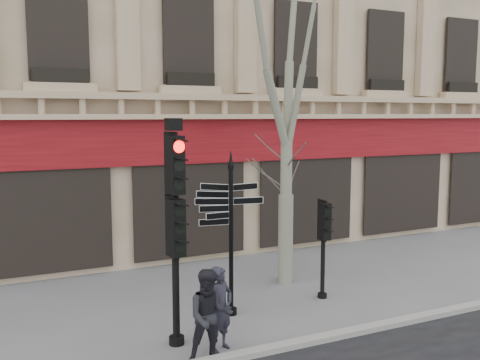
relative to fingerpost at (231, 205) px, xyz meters
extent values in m
plane|color=slate|center=(0.62, -0.63, -2.43)|extent=(80.00, 80.00, 0.00)
cube|color=gray|center=(0.62, -2.03, -2.37)|extent=(80.00, 0.25, 0.12)
cube|color=#5F090E|center=(0.62, 4.25, 1.17)|extent=(28.00, 0.25, 1.30)
cube|color=tan|center=(0.62, 4.02, 2.14)|extent=(28.00, 0.35, 0.74)
cylinder|color=black|center=(0.00, 0.00, -0.83)|extent=(0.10, 0.10, 3.21)
cylinder|color=black|center=(0.00, 0.00, -2.36)|extent=(0.25, 0.25, 0.14)
cone|color=black|center=(0.00, 0.00, 1.03)|extent=(0.11, 0.11, 0.32)
cylinder|color=black|center=(-1.58, -0.95, -0.46)|extent=(0.14, 0.14, 3.95)
cylinder|color=black|center=(-1.58, -0.95, -2.35)|extent=(0.29, 0.29, 0.16)
cube|color=black|center=(-1.58, -0.95, -0.15)|extent=(0.52, 0.41, 1.07)
cube|color=black|center=(-1.58, -0.95, 1.01)|extent=(0.52, 0.41, 1.07)
sphere|color=#FF0C05|center=(-1.58, -0.95, 1.30)|extent=(0.23, 0.23, 0.23)
cube|color=black|center=(-1.58, -0.95, 1.75)|extent=(0.30, 0.35, 0.23)
cylinder|color=black|center=(2.42, 0.05, -1.27)|extent=(0.11, 0.11, 2.31)
cylinder|color=black|center=(2.42, 0.05, -2.36)|extent=(0.24, 0.24, 0.13)
cube|color=black|center=(2.42, 0.05, -0.56)|extent=(0.41, 0.30, 0.88)
cylinder|color=gray|center=(2.19, 1.42, -1.27)|extent=(0.38, 0.38, 2.33)
cylinder|color=gray|center=(2.19, 1.42, 0.53)|extent=(0.30, 0.30, 1.48)
imported|color=#201F2A|center=(-0.91, -1.53, -1.63)|extent=(0.69, 0.59, 1.59)
imported|color=black|center=(-1.28, -1.93, -1.58)|extent=(0.94, 0.80, 1.69)
camera|label=1|loc=(-4.64, -10.28, 1.93)|focal=40.00mm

